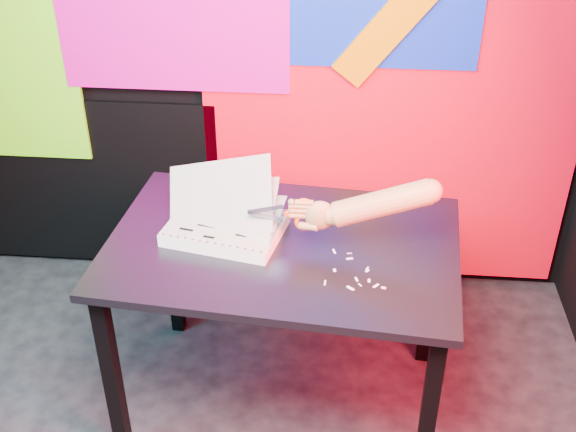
# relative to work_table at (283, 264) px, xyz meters

# --- Properties ---
(room) EXTENTS (3.01, 3.01, 2.71)m
(room) POSITION_rel_work_table_xyz_m (-0.27, -0.65, 0.69)
(room) COLOR black
(room) RESTS_ON ground
(backdrop) EXTENTS (2.88, 0.05, 2.08)m
(backdrop) POSITION_rel_work_table_xyz_m (-0.21, 0.82, 0.30)
(backdrop) COLOR red
(backdrop) RESTS_ON ground
(work_table) EXTENTS (1.25, 0.89, 0.75)m
(work_table) POSITION_rel_work_table_xyz_m (0.00, 0.00, 0.00)
(work_table) COLOR black
(work_table) RESTS_ON ground
(printout_stack) EXTENTS (0.43, 0.35, 0.29)m
(printout_stack) POSITION_rel_work_table_xyz_m (-0.20, 0.04, 0.12)
(printout_stack) COLOR silver
(printout_stack) RESTS_ON work_table
(scissors) EXTENTS (0.22, 0.01, 0.12)m
(scissors) POSITION_rel_work_table_xyz_m (0.06, -0.02, 0.22)
(scissors) COLOR #A5A6B7
(scissors) RESTS_ON printout_stack
(hand_forearm) EXTENTS (0.48, 0.09, 0.20)m
(hand_forearm) POSITION_rel_work_table_xyz_m (0.29, -0.02, 0.27)
(hand_forearm) COLOR #B17138
(hand_forearm) RESTS_ON work_table
(paper_clippings) EXTENTS (0.19, 0.22, 0.00)m
(paper_clippings) POSITION_rel_work_table_xyz_m (0.25, -0.16, 0.09)
(paper_clippings) COLOR silver
(paper_clippings) RESTS_ON work_table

